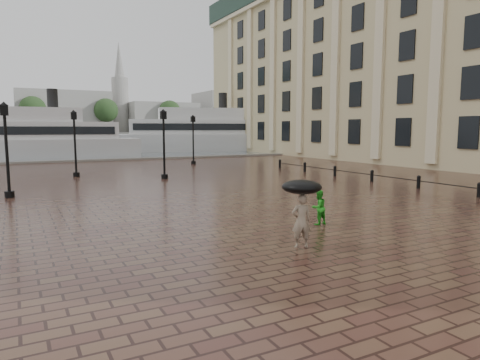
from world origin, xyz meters
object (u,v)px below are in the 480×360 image
Objects in this scene: adult_pedestrian at (301,221)px; child_pedestrian at (319,207)px; ferry_far at (202,134)px; street_lamps at (82,143)px; ferry_near at (26,139)px.

child_pedestrian is at bearing -119.85° from adult_pedestrian.
child_pedestrian is at bearing -93.45° from ferry_far.
ferry_near is (-2.94, 19.40, -0.08)m from street_lamps.
street_lamps reaches higher than adult_pedestrian.
ferry_far reaches higher than adult_pedestrian.
street_lamps is 17.97× the size of child_pedestrian.
adult_pedestrian is at bearing -80.20° from ferry_near.
ferry_far reaches higher than child_pedestrian.
street_lamps is 0.80× the size of ferry_far.
street_lamps is 19.62m from ferry_near.
ferry_near reaches higher than child_pedestrian.
ferry_far is (17.77, 49.33, 1.81)m from adult_pedestrian.
ferry_near is at bearing 98.62° from street_lamps.
street_lamps is at bearing -79.66° from ferry_near.
adult_pedestrian is at bearing 36.92° from child_pedestrian.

